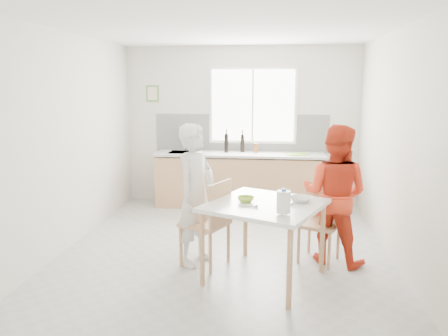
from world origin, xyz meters
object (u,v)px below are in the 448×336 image
object	(u,v)px
person_white	(196,195)
person_red	(334,195)
milk_jug	(284,202)
chair_left	(210,220)
chair_far	(321,219)
wine_bottle_a	(226,143)
bowl_white	(301,199)
wine_bottle_b	(242,143)
dining_table	(265,211)
bowl_green	(246,199)

from	to	relation	value
person_white	person_red	bearing A→B (deg)	-58.41
milk_jug	chair_left	bearing A→B (deg)	164.40
chair_far	wine_bottle_a	distance (m)	2.71
chair_left	milk_jug	world-z (taller)	milk_jug
chair_far	bowl_white	xyz separation A→B (m)	(-0.27, -0.50, 0.36)
bowl_white	wine_bottle_a	world-z (taller)	wine_bottle_a
chair_left	wine_bottle_a	bearing A→B (deg)	-153.89
chair_left	person_red	distance (m)	1.45
person_white	wine_bottle_b	xyz separation A→B (m)	(0.34, 2.61, 0.26)
wine_bottle_a	chair_left	bearing A→B (deg)	-87.65
dining_table	wine_bottle_b	xyz separation A→B (m)	(-0.46, 2.96, 0.32)
dining_table	bowl_green	size ratio (longest dim) A/B	8.20
chair_left	wine_bottle_a	distance (m)	2.66
chair_far	person_red	xyz separation A→B (m)	(0.13, -0.04, 0.31)
chair_left	chair_far	world-z (taller)	chair_left
chair_left	bowl_green	bearing A→B (deg)	83.99
chair_left	bowl_white	size ratio (longest dim) A/B	4.43
chair_far	wine_bottle_b	size ratio (longest dim) A/B	3.02
wine_bottle_b	person_white	bearing A→B (deg)	-97.31
chair_left	wine_bottle_a	world-z (taller)	wine_bottle_a
chair_far	person_red	size ratio (longest dim) A/B	0.56
chair_far	bowl_green	xyz separation A→B (m)	(-0.85, -0.57, 0.36)
chair_left	wine_bottle_a	xyz separation A→B (m)	(-0.11, 2.60, 0.53)
person_red	bowl_white	size ratio (longest dim) A/B	7.16
wine_bottle_b	person_red	bearing A→B (deg)	-62.71
person_red	bowl_white	distance (m)	0.61
person_white	wine_bottle_b	distance (m)	2.65
person_red	wine_bottle_b	bearing A→B (deg)	-38.94
dining_table	milk_jug	xyz separation A→B (m)	(0.18, -0.39, 0.21)
chair_left	bowl_white	bearing A→B (deg)	104.39
chair_far	dining_table	bearing A→B (deg)	-113.15
milk_jug	person_red	bearing A→B (deg)	81.72
chair_left	chair_far	distance (m)	1.31
bowl_white	milk_jug	size ratio (longest dim) A/B	0.96
dining_table	wine_bottle_b	size ratio (longest dim) A/B	4.75
person_red	bowl_white	world-z (taller)	person_red
dining_table	chair_far	distance (m)	0.92
dining_table	wine_bottle_b	world-z (taller)	wine_bottle_b
bowl_white	chair_far	bearing A→B (deg)	61.21
dining_table	person_white	distance (m)	0.87
person_red	dining_table	bearing A→B (deg)	59.74
bowl_green	wine_bottle_a	distance (m)	2.89
dining_table	person_red	world-z (taller)	person_red
dining_table	person_white	bearing A→B (deg)	156.23
chair_left	chair_far	size ratio (longest dim) A/B	1.10
person_white	person_red	world-z (taller)	person_white
person_white	wine_bottle_a	size ratio (longest dim) A/B	5.07
person_white	wine_bottle_b	world-z (taller)	person_white
dining_table	chair_left	distance (m)	0.70
dining_table	chair_far	xyz separation A→B (m)	(0.65, 0.61, -0.25)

